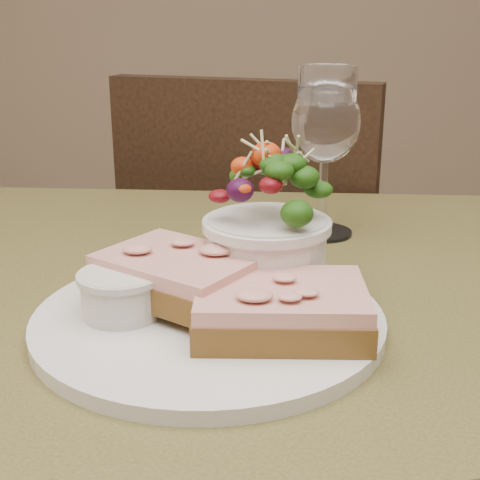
# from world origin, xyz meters

# --- Properties ---
(cafe_table) EXTENTS (0.80, 0.80, 0.75)m
(cafe_table) POSITION_xyz_m (0.00, 0.00, 0.65)
(cafe_table) COLOR #403B1B
(cafe_table) RESTS_ON ground
(chair_far) EXTENTS (0.51, 0.51, 0.90)m
(chair_far) POSITION_xyz_m (0.00, 0.65, 0.29)
(chair_far) COLOR black
(chair_far) RESTS_ON ground
(dinner_plate) EXTENTS (0.28, 0.28, 0.01)m
(dinner_plate) POSITION_xyz_m (-0.03, -0.04, 0.76)
(dinner_plate) COLOR silver
(dinner_plate) RESTS_ON cafe_table
(sandwich_front) EXTENTS (0.13, 0.10, 0.03)m
(sandwich_front) POSITION_xyz_m (0.03, -0.06, 0.78)
(sandwich_front) COLOR #462D12
(sandwich_front) RESTS_ON dinner_plate
(sandwich_back) EXTENTS (0.15, 0.14, 0.03)m
(sandwich_back) POSITION_xyz_m (-0.06, -0.02, 0.79)
(sandwich_back) COLOR #462D12
(sandwich_back) RESTS_ON dinner_plate
(ramekin) EXTENTS (0.06, 0.06, 0.04)m
(ramekin) POSITION_xyz_m (-0.10, -0.04, 0.78)
(ramekin) COLOR silver
(ramekin) RESTS_ON dinner_plate
(salad_bowl) EXTENTS (0.10, 0.10, 0.13)m
(salad_bowl) POSITION_xyz_m (0.01, 0.02, 0.82)
(salad_bowl) COLOR silver
(salad_bowl) RESTS_ON dinner_plate
(garnish) EXTENTS (0.05, 0.04, 0.02)m
(garnish) POSITION_xyz_m (-0.12, 0.03, 0.77)
(garnish) COLOR black
(garnish) RESTS_ON dinner_plate
(wine_glass) EXTENTS (0.08, 0.08, 0.18)m
(wine_glass) POSITION_xyz_m (0.07, 0.21, 0.87)
(wine_glass) COLOR white
(wine_glass) RESTS_ON cafe_table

